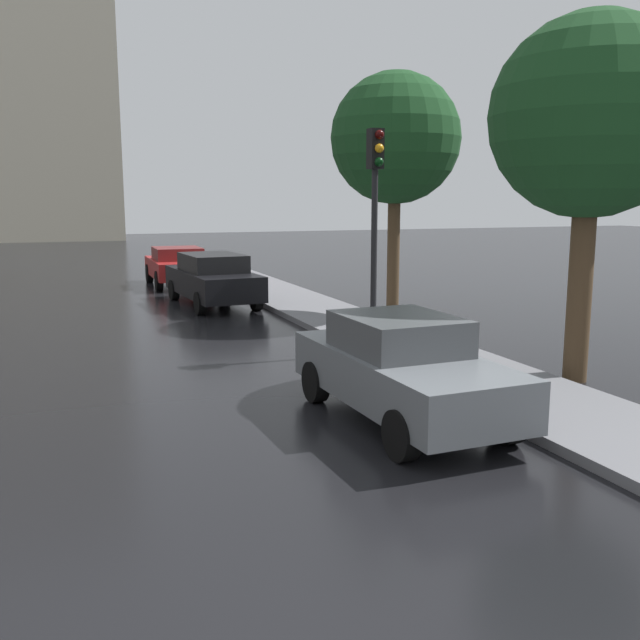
% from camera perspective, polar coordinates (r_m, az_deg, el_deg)
% --- Properties ---
extents(car_grey_near_kerb, '(1.82, 4.06, 1.46)m').
position_cam_1_polar(car_grey_near_kerb, '(9.76, 6.65, -3.92)').
color(car_grey_near_kerb, slate).
rests_on(car_grey_near_kerb, ground).
extents(car_black_mid_road, '(2.03, 4.67, 1.49)m').
position_cam_1_polar(car_black_mid_road, '(20.51, -8.71, 3.34)').
color(car_black_mid_road, black).
rests_on(car_black_mid_road, ground).
extents(car_red_far_ahead, '(1.92, 4.00, 1.36)m').
position_cam_1_polar(car_red_far_ahead, '(25.37, -11.51, 4.37)').
color(car_red_far_ahead, maroon).
rests_on(car_red_far_ahead, ground).
extents(traffic_light, '(0.26, 0.39, 4.21)m').
position_cam_1_polar(traffic_light, '(13.64, 4.50, 9.87)').
color(traffic_light, black).
rests_on(traffic_light, sidewalk_strip).
extents(street_tree_near, '(3.23, 3.23, 6.14)m').
position_cam_1_polar(street_tree_near, '(18.01, 6.14, 14.38)').
color(street_tree_near, '#4C3823').
rests_on(street_tree_near, ground).
extents(street_tree_mid, '(3.24, 3.24, 5.96)m').
position_cam_1_polar(street_tree_mid, '(12.41, 21.12, 14.98)').
color(street_tree_mid, '#4C3823').
rests_on(street_tree_mid, ground).
extents(distant_tower, '(15.47, 8.90, 24.30)m').
position_cam_1_polar(distant_tower, '(58.50, -24.25, 17.95)').
color(distant_tower, beige).
rests_on(distant_tower, ground).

